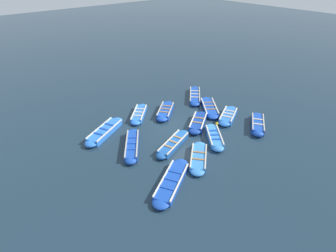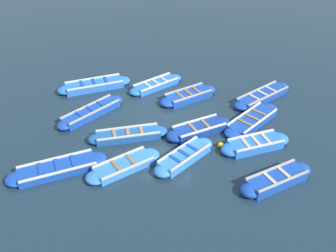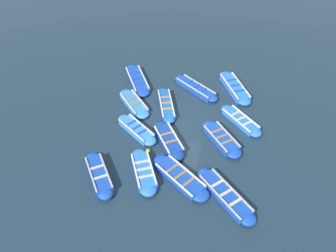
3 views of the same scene
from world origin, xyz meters
name	(u,v)px [view 2 (image 2 of 3)]	position (x,y,z in m)	size (l,w,h in m)	color
ground_plane	(168,125)	(0.00, 0.00, 0.00)	(120.00, 120.00, 0.00)	#1C303F
boat_drifting	(255,144)	(-1.29, -3.99, 0.19)	(2.16, 3.25, 0.44)	blue
boat_centre	(276,179)	(-3.47, -4.66, 0.20)	(2.51, 3.14, 0.47)	#1947B7
boat_near_quay	(188,96)	(2.46, -0.79, 0.19)	(2.72, 3.12, 0.43)	#1947B7
boat_broadside	(94,85)	(2.95, 4.35, 0.19)	(2.55, 3.93, 0.43)	blue
boat_outer_right	(252,120)	(0.61, -3.96, 0.16)	(3.54, 2.99, 0.37)	#1947B7
boat_far_corner	(262,96)	(2.93, -4.61, 0.17)	(3.31, 3.33, 0.39)	#1947B7
boat_alongside	(156,85)	(3.48, 1.06, 0.16)	(2.82, 2.91, 0.37)	blue
boat_end_of_row	(91,112)	(0.36, 3.79, 0.17)	(3.47, 2.85, 0.40)	#1947B7
boat_bow_out	(128,135)	(-1.26, 1.63, 0.17)	(1.84, 3.63, 0.39)	#1E59AD
boat_tucked	(184,157)	(-2.49, -1.00, 0.18)	(3.03, 2.59, 0.42)	#3884E0
boat_stern_in	(199,129)	(-0.47, -1.51, 0.20)	(2.48, 3.18, 0.45)	navy
boat_mid_row	(124,166)	(-3.32, 1.39, 0.15)	(2.80, 3.05, 0.36)	#3884E0
boat_outer_left	(57,169)	(-3.81, 4.00, 0.16)	(2.77, 3.97, 0.37)	#1947B7
buoy_orange_near	(220,145)	(-1.44, -2.49, 0.13)	(0.26, 0.26, 0.26)	#EAB214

